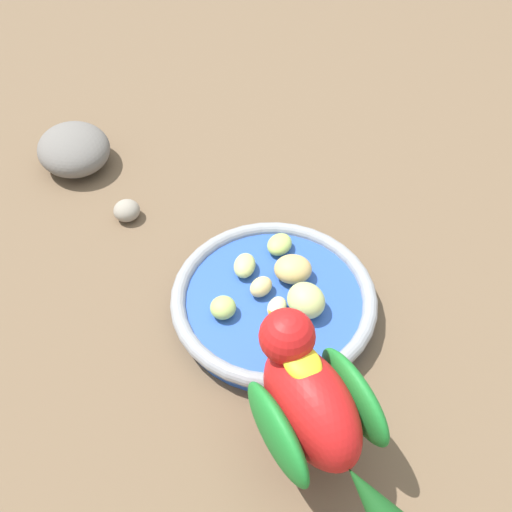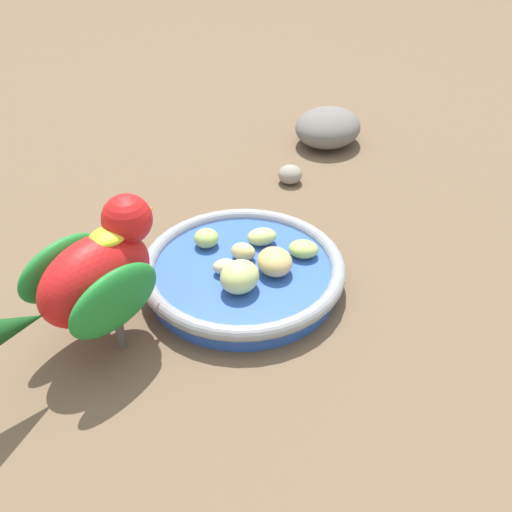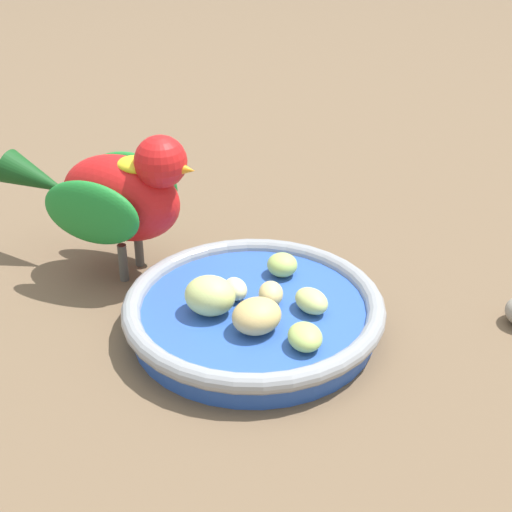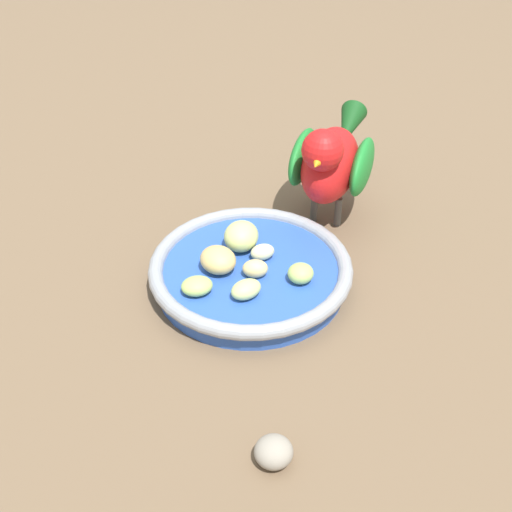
{
  "view_description": "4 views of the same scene",
  "coord_description": "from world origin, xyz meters",
  "px_view_note": "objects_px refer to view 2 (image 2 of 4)",
  "views": [
    {
      "loc": [
        -0.06,
        -0.34,
        0.48
      ],
      "look_at": [
        -0.01,
        0.03,
        0.06
      ],
      "focal_mm": 41.04,
      "sensor_mm": 36.0,
      "label": 1
    },
    {
      "loc": [
        0.41,
        -0.22,
        0.39
      ],
      "look_at": [
        0.03,
        0.01,
        0.05
      ],
      "focal_mm": 42.83,
      "sensor_mm": 36.0,
      "label": 2
    },
    {
      "loc": [
        0.37,
        0.34,
        0.34
      ],
      "look_at": [
        -0.0,
        0.01,
        0.07
      ],
      "focal_mm": 53.06,
      "sensor_mm": 36.0,
      "label": 3
    },
    {
      "loc": [
        -0.35,
        0.44,
        0.46
      ],
      "look_at": [
        -0.02,
        0.03,
        0.06
      ],
      "focal_mm": 49.92,
      "sensor_mm": 36.0,
      "label": 4
    }
  ],
  "objects_px": {
    "apple_piece_2": "(275,262)",
    "parrot": "(92,277)",
    "apple_piece_6": "(262,237)",
    "apple_piece_4": "(210,237)",
    "apple_piece_5": "(240,277)",
    "feeding_bowl": "(241,270)",
    "apple_piece_3": "(243,252)",
    "apple_piece_0": "(303,249)",
    "pebble_0": "(290,174)",
    "apple_piece_1": "(224,265)",
    "rock_large": "(328,127)"
  },
  "relations": [
    {
      "from": "apple_piece_2",
      "to": "parrot",
      "type": "bearing_deg",
      "value": -95.27
    },
    {
      "from": "apple_piece_6",
      "to": "apple_piece_2",
      "type": "bearing_deg",
      "value": -16.87
    },
    {
      "from": "apple_piece_4",
      "to": "apple_piece_6",
      "type": "xyz_separation_m",
      "value": [
        0.03,
        0.05,
        -0.0
      ]
    },
    {
      "from": "apple_piece_2",
      "to": "apple_piece_5",
      "type": "height_order",
      "value": "apple_piece_5"
    },
    {
      "from": "feeding_bowl",
      "to": "apple_piece_3",
      "type": "height_order",
      "value": "apple_piece_3"
    },
    {
      "from": "apple_piece_0",
      "to": "apple_piece_5",
      "type": "height_order",
      "value": "apple_piece_5"
    },
    {
      "from": "apple_piece_2",
      "to": "apple_piece_5",
      "type": "distance_m",
      "value": 0.04
    },
    {
      "from": "apple_piece_6",
      "to": "feeding_bowl",
      "type": "bearing_deg",
      "value": -60.57
    },
    {
      "from": "apple_piece_3",
      "to": "pebble_0",
      "type": "xyz_separation_m",
      "value": [
        -0.14,
        0.15,
        -0.02
      ]
    },
    {
      "from": "apple_piece_2",
      "to": "parrot",
      "type": "xyz_separation_m",
      "value": [
        -0.02,
        -0.17,
        0.04
      ]
    },
    {
      "from": "apple_piece_0",
      "to": "parrot",
      "type": "distance_m",
      "value": 0.21
    },
    {
      "from": "apple_piece_1",
      "to": "apple_piece_2",
      "type": "height_order",
      "value": "apple_piece_2"
    },
    {
      "from": "feeding_bowl",
      "to": "pebble_0",
      "type": "height_order",
      "value": "feeding_bowl"
    },
    {
      "from": "apple_piece_0",
      "to": "apple_piece_1",
      "type": "relative_size",
      "value": 1.21
    },
    {
      "from": "feeding_bowl",
      "to": "rock_large",
      "type": "distance_m",
      "value": 0.33
    },
    {
      "from": "apple_piece_3",
      "to": "apple_piece_4",
      "type": "distance_m",
      "value": 0.04
    },
    {
      "from": "feeding_bowl",
      "to": "apple_piece_1",
      "type": "bearing_deg",
      "value": -91.33
    },
    {
      "from": "rock_large",
      "to": "apple_piece_2",
      "type": "bearing_deg",
      "value": -45.47
    },
    {
      "from": "apple_piece_6",
      "to": "parrot",
      "type": "xyz_separation_m",
      "value": [
        0.03,
        -0.18,
        0.04
      ]
    },
    {
      "from": "apple_piece_3",
      "to": "parrot",
      "type": "height_order",
      "value": "parrot"
    },
    {
      "from": "apple_piece_5",
      "to": "apple_piece_4",
      "type": "bearing_deg",
      "value": 172.99
    },
    {
      "from": "pebble_0",
      "to": "apple_piece_4",
      "type": "bearing_deg",
      "value": -59.6
    },
    {
      "from": "apple_piece_0",
      "to": "pebble_0",
      "type": "height_order",
      "value": "apple_piece_0"
    },
    {
      "from": "apple_piece_2",
      "to": "pebble_0",
      "type": "relative_size",
      "value": 1.24
    },
    {
      "from": "apple_piece_5",
      "to": "apple_piece_6",
      "type": "bearing_deg",
      "value": 132.79
    },
    {
      "from": "feeding_bowl",
      "to": "apple_piece_5",
      "type": "height_order",
      "value": "apple_piece_5"
    },
    {
      "from": "parrot",
      "to": "feeding_bowl",
      "type": "bearing_deg",
      "value": -15.59
    },
    {
      "from": "apple_piece_0",
      "to": "pebble_0",
      "type": "bearing_deg",
      "value": 150.14
    },
    {
      "from": "pebble_0",
      "to": "parrot",
      "type": "bearing_deg",
      "value": -63.0
    },
    {
      "from": "feeding_bowl",
      "to": "parrot",
      "type": "bearing_deg",
      "value": -86.04
    },
    {
      "from": "apple_piece_5",
      "to": "pebble_0",
      "type": "distance_m",
      "value": 0.25
    },
    {
      "from": "apple_piece_0",
      "to": "apple_piece_4",
      "type": "xyz_separation_m",
      "value": [
        -0.07,
        -0.07,
        0.0
      ]
    },
    {
      "from": "apple_piece_6",
      "to": "parrot",
      "type": "height_order",
      "value": "parrot"
    },
    {
      "from": "apple_piece_3",
      "to": "apple_piece_4",
      "type": "height_order",
      "value": "apple_piece_4"
    },
    {
      "from": "apple_piece_2",
      "to": "pebble_0",
      "type": "xyz_separation_m",
      "value": [
        -0.17,
        0.13,
        -0.02
      ]
    },
    {
      "from": "apple_piece_3",
      "to": "apple_piece_1",
      "type": "bearing_deg",
      "value": -73.55
    },
    {
      "from": "apple_piece_0",
      "to": "apple_piece_5",
      "type": "distance_m",
      "value": 0.08
    },
    {
      "from": "feeding_bowl",
      "to": "apple_piece_5",
      "type": "xyz_separation_m",
      "value": [
        0.03,
        -0.02,
        0.02
      ]
    },
    {
      "from": "apple_piece_4",
      "to": "apple_piece_6",
      "type": "relative_size",
      "value": 0.83
    },
    {
      "from": "apple_piece_0",
      "to": "apple_piece_5",
      "type": "bearing_deg",
      "value": -81.21
    },
    {
      "from": "apple_piece_1",
      "to": "apple_piece_3",
      "type": "xyz_separation_m",
      "value": [
        -0.01,
        0.03,
        0.0
      ]
    },
    {
      "from": "apple_piece_5",
      "to": "apple_piece_3",
      "type": "bearing_deg",
      "value": 145.95
    },
    {
      "from": "apple_piece_3",
      "to": "feeding_bowl",
      "type": "bearing_deg",
      "value": -42.0
    },
    {
      "from": "apple_piece_0",
      "to": "parrot",
      "type": "relative_size",
      "value": 0.16
    },
    {
      "from": "apple_piece_3",
      "to": "apple_piece_5",
      "type": "relative_size",
      "value": 0.64
    },
    {
      "from": "rock_large",
      "to": "apple_piece_3",
      "type": "bearing_deg",
      "value": -51.7
    },
    {
      "from": "apple_piece_0",
      "to": "rock_large",
      "type": "distance_m",
      "value": 0.3
    },
    {
      "from": "apple_piece_0",
      "to": "parrot",
      "type": "xyz_separation_m",
      "value": [
        -0.01,
        -0.21,
        0.05
      ]
    },
    {
      "from": "pebble_0",
      "to": "apple_piece_6",
      "type": "bearing_deg",
      "value": -43.81
    },
    {
      "from": "feeding_bowl",
      "to": "apple_piece_4",
      "type": "height_order",
      "value": "apple_piece_4"
    }
  ]
}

